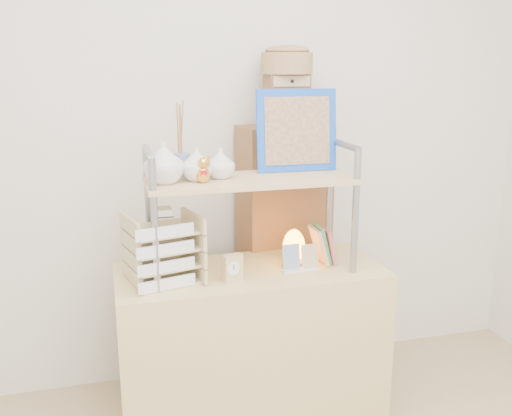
{
  "coord_description": "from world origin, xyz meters",
  "views": [
    {
      "loc": [
        -0.61,
        -1.14,
        1.65
      ],
      "look_at": [
        0.02,
        1.2,
        1.03
      ],
      "focal_mm": 40.0,
      "sensor_mm": 36.0,
      "label": 1
    }
  ],
  "objects": [
    {
      "name": "desk_clock",
      "position": [
        -0.11,
        1.08,
        0.81
      ],
      "size": [
        0.09,
        0.06,
        0.12
      ],
      "color": "tan",
      "rests_on": "desk"
    },
    {
      "name": "hutch",
      "position": [
        -0.08,
        1.21,
        1.2
      ],
      "size": [
        0.91,
        0.34,
        0.79
      ],
      "color": "gray",
      "rests_on": "desk"
    },
    {
      "name": "woven_basket",
      "position": [
        0.27,
        1.55,
        1.65
      ],
      "size": [
        0.25,
        0.25,
        0.1
      ],
      "primitive_type": "cylinder",
      "color": "olive",
      "rests_on": "drawer_chest"
    },
    {
      "name": "cabinet",
      "position": [
        0.27,
        1.57,
        0.68
      ],
      "size": [
        0.48,
        0.3,
        1.35
      ],
      "primitive_type": "cube",
      "rotation": [
        0.0,
        0.0,
        0.14
      ],
      "color": "brown",
      "rests_on": "ground"
    },
    {
      "name": "postcard_stand",
      "position": [
        0.21,
        1.14,
        0.79
      ],
      "size": [
        0.17,
        0.06,
        0.12
      ],
      "color": "white",
      "rests_on": "desk"
    },
    {
      "name": "drawer_chest",
      "position": [
        0.27,
        1.55,
        1.48
      ],
      "size": [
        0.2,
        0.16,
        0.25
      ],
      "color": "brown",
      "rests_on": "cabinet"
    },
    {
      "name": "salt_lamp",
      "position": [
        0.2,
        1.2,
        0.84
      ],
      "size": [
        0.11,
        0.11,
        0.17
      ],
      "color": "brown",
      "rests_on": "desk"
    },
    {
      "name": "letter_tray",
      "position": [
        -0.39,
        1.16,
        0.88
      ],
      "size": [
        0.32,
        0.31,
        0.32
      ],
      "color": "tan",
      "rests_on": "desk"
    },
    {
      "name": "desk",
      "position": [
        0.0,
        1.2,
        0.38
      ],
      "size": [
        1.2,
        0.5,
        0.75
      ],
      "primitive_type": "cube",
      "color": "tan",
      "rests_on": "ground"
    },
    {
      "name": "room_shell",
      "position": [
        0.0,
        0.39,
        1.69
      ],
      "size": [
        3.42,
        3.41,
        2.61
      ],
      "color": "silver",
      "rests_on": "ground"
    }
  ]
}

